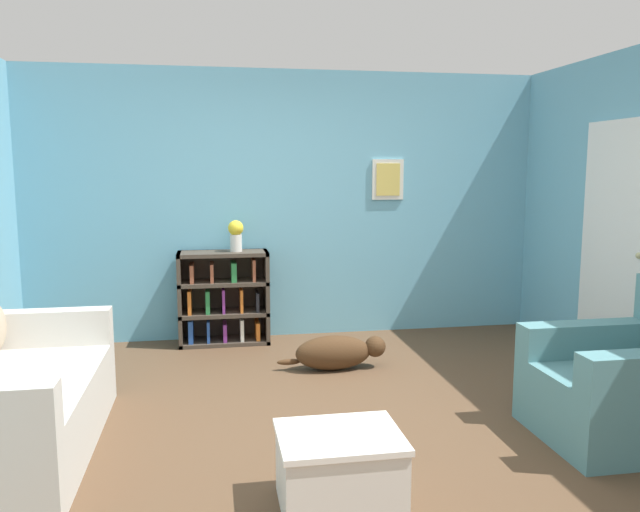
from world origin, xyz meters
The scene contains 7 objects.
ground_plane centered at (0.00, 0.00, 0.00)m, with size 14.00×14.00×0.00m, color brown.
wall_back centered at (0.00, 2.25, 1.30)m, with size 5.60×0.13×2.60m.
bookshelf centered at (-0.65, 2.03, 0.43)m, with size 0.85×0.35×0.88m.
recliner_chair centered at (1.81, -0.56, 0.33)m, with size 1.04×0.85×0.96m.
coffee_table centered at (-0.16, -1.05, 0.20)m, with size 0.61×0.49×0.38m.
dog centered at (0.26, 1.04, 0.15)m, with size 0.91×0.26×0.29m.
vase centered at (-0.52, 2.01, 1.05)m, with size 0.14×0.14×0.29m.
Camera 1 is at (-0.74, -3.87, 1.66)m, focal length 35.00 mm.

